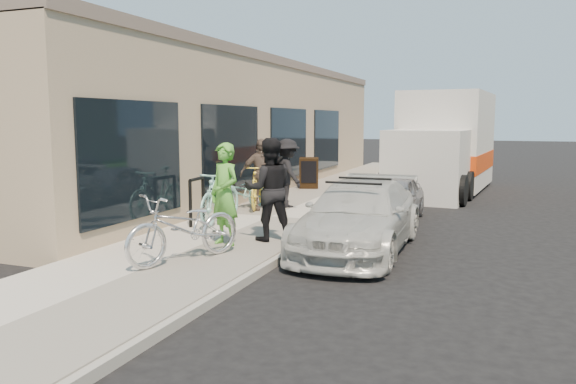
% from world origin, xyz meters
% --- Properties ---
extents(ground, '(120.00, 120.00, 0.00)m').
position_xyz_m(ground, '(0.00, 0.00, 0.00)').
color(ground, black).
rests_on(ground, ground).
extents(sidewalk, '(3.00, 34.00, 0.15)m').
position_xyz_m(sidewalk, '(-2.00, 3.00, 0.07)').
color(sidewalk, '#B2ABA0').
rests_on(sidewalk, ground).
extents(curb, '(0.12, 34.00, 0.13)m').
position_xyz_m(curb, '(-0.45, 3.00, 0.07)').
color(curb, gray).
rests_on(curb, ground).
extents(storefront, '(3.60, 20.00, 4.22)m').
position_xyz_m(storefront, '(-5.24, 7.99, 2.12)').
color(storefront, tan).
rests_on(storefront, ground).
extents(bike_rack, '(0.14, 0.71, 1.00)m').
position_xyz_m(bike_rack, '(-3.06, 1.52, 0.75)').
color(bike_rack, black).
rests_on(bike_rack, sidewalk).
extents(sandwich_board, '(0.76, 0.77, 0.99)m').
position_xyz_m(sandwich_board, '(-2.90, 8.22, 0.66)').
color(sandwich_board, black).
rests_on(sandwich_board, sidewalk).
extents(sedan_white, '(1.80, 4.31, 1.28)m').
position_xyz_m(sedan_white, '(0.56, 1.03, 0.62)').
color(sedan_white, '#B9B9B5').
rests_on(sedan_white, ground).
extents(sedan_silver, '(1.26, 3.12, 1.06)m').
position_xyz_m(sedan_silver, '(0.51, 4.24, 0.53)').
color(sedan_silver, gray).
rests_on(sedan_silver, ground).
extents(moving_truck, '(2.99, 6.77, 3.24)m').
position_xyz_m(moving_truck, '(1.04, 10.43, 1.44)').
color(moving_truck, silver).
rests_on(moving_truck, ground).
extents(tandem_bike, '(1.47, 2.17, 1.08)m').
position_xyz_m(tandem_bike, '(-1.63, -1.28, 0.69)').
color(tandem_bike, silver).
rests_on(tandem_bike, sidewalk).
extents(woman_rider, '(0.78, 0.66, 1.80)m').
position_xyz_m(woman_rider, '(-1.60, -0.00, 1.05)').
color(woman_rider, '#54A838').
rests_on(woman_rider, sidewalk).
extents(man_standing, '(1.14, 1.07, 1.87)m').
position_xyz_m(man_standing, '(-1.04, 0.64, 1.08)').
color(man_standing, black).
rests_on(man_standing, sidewalk).
extents(cruiser_bike_a, '(0.65, 1.94, 1.15)m').
position_xyz_m(cruiser_bike_a, '(-2.66, 1.81, 0.72)').
color(cruiser_bike_a, '#93DCD0').
rests_on(cruiser_bike_a, sidewalk).
extents(cruiser_bike_b, '(1.26, 1.67, 0.84)m').
position_xyz_m(cruiser_bike_b, '(-3.13, 3.71, 0.57)').
color(cruiser_bike_b, '#93DCD0').
rests_on(cruiser_bike_b, sidewalk).
extents(cruiser_bike_c, '(1.01, 1.94, 1.12)m').
position_xyz_m(cruiser_bike_c, '(-2.79, 4.03, 0.71)').
color(cruiser_bike_c, yellow).
rests_on(cruiser_bike_c, sidewalk).
extents(bystander_a, '(1.26, 1.21, 1.72)m').
position_xyz_m(bystander_a, '(-2.16, 4.45, 1.01)').
color(bystander_a, black).
rests_on(bystander_a, sidewalk).
extents(bystander_b, '(1.09, 0.92, 1.74)m').
position_xyz_m(bystander_b, '(-2.59, 3.76, 1.02)').
color(bystander_b, brown).
rests_on(bystander_b, sidewalk).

